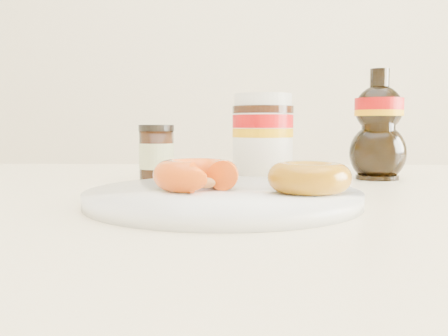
{
  "coord_description": "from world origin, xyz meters",
  "views": [
    {
      "loc": [
        -0.02,
        -0.53,
        0.84
      ],
      "look_at": [
        -0.04,
        0.06,
        0.79
      ],
      "focal_mm": 40.0,
      "sensor_mm": 36.0,
      "label": 1
    }
  ],
  "objects_px": {
    "plate": "(223,196)",
    "donut_whole": "(309,177)",
    "donut_bitten": "(196,175)",
    "nutella_jar": "(263,134)",
    "dining_table": "(256,257)",
    "dark_jar": "(157,154)",
    "syrup_bottle": "(378,125)"
  },
  "relations": [
    {
      "from": "donut_bitten",
      "to": "plate",
      "type": "bearing_deg",
      "value": 4.73
    },
    {
      "from": "plate",
      "to": "donut_whole",
      "type": "relative_size",
      "value": 3.38
    },
    {
      "from": "plate",
      "to": "syrup_bottle",
      "type": "relative_size",
      "value": 1.73
    },
    {
      "from": "plate",
      "to": "donut_whole",
      "type": "bearing_deg",
      "value": -8.17
    },
    {
      "from": "nutella_jar",
      "to": "syrup_bottle",
      "type": "distance_m",
      "value": 0.18
    },
    {
      "from": "dining_table",
      "to": "plate",
      "type": "xyz_separation_m",
      "value": [
        -0.04,
        -0.09,
        0.09
      ]
    },
    {
      "from": "dining_table",
      "to": "donut_bitten",
      "type": "relative_size",
      "value": 14.77
    },
    {
      "from": "syrup_bottle",
      "to": "dark_jar",
      "type": "height_order",
      "value": "syrup_bottle"
    },
    {
      "from": "nutella_jar",
      "to": "dark_jar",
      "type": "distance_m",
      "value": 0.17
    },
    {
      "from": "dining_table",
      "to": "dark_jar",
      "type": "xyz_separation_m",
      "value": [
        -0.15,
        0.13,
        0.13
      ]
    },
    {
      "from": "dining_table",
      "to": "syrup_bottle",
      "type": "distance_m",
      "value": 0.31
    },
    {
      "from": "dining_table",
      "to": "plate",
      "type": "relative_size",
      "value": 4.66
    },
    {
      "from": "nutella_jar",
      "to": "plate",
      "type": "bearing_deg",
      "value": -102.87
    },
    {
      "from": "plate",
      "to": "donut_whole",
      "type": "xyz_separation_m",
      "value": [
        0.09,
        -0.01,
        0.02
      ]
    },
    {
      "from": "nutella_jar",
      "to": "dark_jar",
      "type": "height_order",
      "value": "nutella_jar"
    },
    {
      "from": "plate",
      "to": "donut_bitten",
      "type": "bearing_deg",
      "value": 171.93
    },
    {
      "from": "syrup_bottle",
      "to": "nutella_jar",
      "type": "bearing_deg",
      "value": -176.65
    },
    {
      "from": "plate",
      "to": "donut_bitten",
      "type": "distance_m",
      "value": 0.04
    },
    {
      "from": "donut_whole",
      "to": "nutella_jar",
      "type": "distance_m",
      "value": 0.26
    },
    {
      "from": "syrup_bottle",
      "to": "donut_whole",
      "type": "bearing_deg",
      "value": -118.65
    },
    {
      "from": "donut_bitten",
      "to": "dining_table",
      "type": "bearing_deg",
      "value": 63.75
    },
    {
      "from": "dining_table",
      "to": "syrup_bottle",
      "type": "relative_size",
      "value": 8.08
    },
    {
      "from": "donut_whole",
      "to": "syrup_bottle",
      "type": "height_order",
      "value": "syrup_bottle"
    },
    {
      "from": "dark_jar",
      "to": "plate",
      "type": "bearing_deg",
      "value": -63.43
    },
    {
      "from": "donut_bitten",
      "to": "nutella_jar",
      "type": "xyz_separation_m",
      "value": [
        0.08,
        0.24,
        0.04
      ]
    },
    {
      "from": "syrup_bottle",
      "to": "plate",
      "type": "bearing_deg",
      "value": -133.28
    },
    {
      "from": "donut_whole",
      "to": "nutella_jar",
      "type": "height_order",
      "value": "nutella_jar"
    },
    {
      "from": "dining_table",
      "to": "nutella_jar",
      "type": "relative_size",
      "value": 10.44
    },
    {
      "from": "plate",
      "to": "nutella_jar",
      "type": "relative_size",
      "value": 2.24
    },
    {
      "from": "nutella_jar",
      "to": "dark_jar",
      "type": "relative_size",
      "value": 1.55
    },
    {
      "from": "dining_table",
      "to": "nutella_jar",
      "type": "distance_m",
      "value": 0.22
    },
    {
      "from": "nutella_jar",
      "to": "syrup_bottle",
      "type": "height_order",
      "value": "syrup_bottle"
    }
  ]
}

